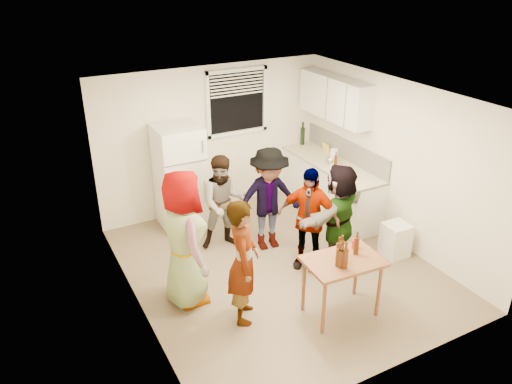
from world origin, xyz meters
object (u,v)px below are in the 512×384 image
blue_cup (350,177)px  guest_stripe (244,316)px  refrigerator (180,177)px  beer_bottle_table (344,268)px  guest_black (306,265)px  beer_bottle_counter (335,168)px  serving_table (339,312)px  red_cup (355,248)px  guest_back_left (226,245)px  trash_bin (395,240)px  guest_back_right (268,246)px  guest_grey (188,298)px  guest_orange (335,261)px  wine_bottle (302,144)px  kettle (331,164)px

blue_cup → guest_stripe: (-2.51, -1.24, -0.90)m
refrigerator → beer_bottle_table: size_ratio=6.62×
blue_cup → guest_black: 1.64m
beer_bottle_counter → serving_table: (-1.43, -2.14, -0.90)m
red_cup → guest_back_left: size_ratio=0.08×
trash_bin → guest_back_right: bearing=144.5°
refrigerator → beer_bottle_table: (0.82, -3.24, -0.07)m
beer_bottle_counter → guest_grey: bearing=-161.9°
blue_cup → red_cup: (-1.14, -1.59, -0.12)m
guest_orange → serving_table: bearing=35.5°
guest_black → refrigerator: bearing=169.9°
guest_back_right → guest_black: 0.75m
red_cup → guest_grey: (-1.86, 1.00, -0.78)m
guest_grey → guest_orange: (2.22, -0.19, 0.00)m
guest_grey → guest_back_right: bearing=-66.2°
wine_bottle → guest_grey: bearing=-145.1°
wine_bottle → beer_bottle_counter: bearing=-97.0°
guest_stripe → guest_orange: (1.74, 0.47, 0.00)m
refrigerator → wine_bottle: size_ratio=5.36×
wine_bottle → serving_table: 3.82m
refrigerator → blue_cup: refrigerator is taller
blue_cup → guest_back_right: bearing=177.5°
beer_bottle_counter → guest_grey: (-3.01, -0.98, -0.90)m
guest_back_left → kettle: bearing=19.2°
guest_stripe → guest_orange: bearing=-48.8°
refrigerator → trash_bin: size_ratio=3.32×
beer_bottle_counter → guest_stripe: (-2.52, -1.64, -0.90)m
blue_cup → serving_table: blue_cup is taller
refrigerator → guest_orange: refrigerator is taller
blue_cup → guest_stripe: size_ratio=0.07×
guest_back_left → guest_black: (0.80, -1.04, 0.00)m
wine_bottle → guest_stripe: wine_bottle is taller
refrigerator → kettle: bearing=-17.8°
beer_bottle_table → guest_black: 1.50m
red_cup → wine_bottle: bearing=68.0°
refrigerator → guest_back_left: (0.33, -0.96, -0.85)m
wine_bottle → guest_stripe: 4.02m
beer_bottle_table → guest_back_left: beer_bottle_table is taller
serving_table → guest_back_left: serving_table is taller
beer_bottle_counter → guest_orange: beer_bottle_counter is taller
guest_back_right → guest_black: guest_back_right is taller
guest_back_right → guest_stripe: bearing=-123.2°
guest_orange → trash_bin: bearing=142.8°
serving_table → blue_cup: bearing=50.7°
guest_back_right → guest_orange: size_ratio=1.05×
guest_grey → wine_bottle: bearing=-53.7°
guest_stripe → guest_orange: size_ratio=1.04×
trash_bin → guest_black: bearing=163.5°
guest_black → guest_orange: bearing=33.8°
red_cup → guest_back_left: (-0.87, 1.98, -0.78)m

